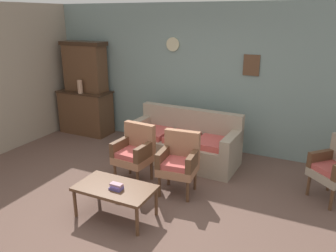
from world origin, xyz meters
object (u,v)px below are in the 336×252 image
vase_on_cabinet (80,87)px  coffee_table (115,190)px  side_cabinet (86,112)px  armchair_row_middle (179,160)px  book_stack_on_table (116,187)px  floral_couch (184,144)px  armchair_near_couch_end (135,151)px

vase_on_cabinet → coffee_table: (2.36, -2.25, -0.69)m
side_cabinet → vase_on_cabinet: bearing=-74.8°
side_cabinet → coffee_table: (2.41, -2.44, -0.09)m
armchair_row_middle → book_stack_on_table: (-0.41, -0.98, -0.04)m
side_cabinet → book_stack_on_table: (2.47, -2.49, -0.01)m
vase_on_cabinet → coffee_table: size_ratio=0.27×
coffee_table → floral_couch: bearing=86.6°
floral_couch → armchair_row_middle: size_ratio=2.15×
floral_couch → armchair_near_couch_end: size_ratio=2.15×
side_cabinet → armchair_near_couch_end: side_cabinet is taller
armchair_near_couch_end → book_stack_on_table: 1.06m
coffee_table → armchair_near_couch_end: bearing=106.5°
armchair_near_couch_end → armchair_row_middle: same height
side_cabinet → coffee_table: bearing=-45.3°
vase_on_cabinet → floral_couch: (2.48, -0.30, -0.74)m
vase_on_cabinet → book_stack_on_table: bearing=-43.6°
side_cabinet → floral_couch: size_ratio=0.60×
vase_on_cabinet → floral_couch: 2.60m
vase_on_cabinet → armchair_row_middle: vase_on_cabinet is taller
floral_couch → book_stack_on_table: bearing=-91.7°
vase_on_cabinet → book_stack_on_table: (2.42, -2.30, -0.61)m
side_cabinet → armchair_near_couch_end: 2.59m
side_cabinet → book_stack_on_table: 3.51m
armchair_row_middle → book_stack_on_table: bearing=-113.0°
book_stack_on_table → coffee_table: bearing=140.1°
floral_couch → coffee_table: size_ratio=1.93×
side_cabinet → floral_couch: bearing=-10.8°
armchair_row_middle → side_cabinet: bearing=152.3°
vase_on_cabinet → floral_couch: bearing=-6.8°
vase_on_cabinet → armchair_near_couch_end: bearing=-32.0°
floral_couch → book_stack_on_table: size_ratio=12.00×
vase_on_cabinet → floral_couch: size_ratio=0.14×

